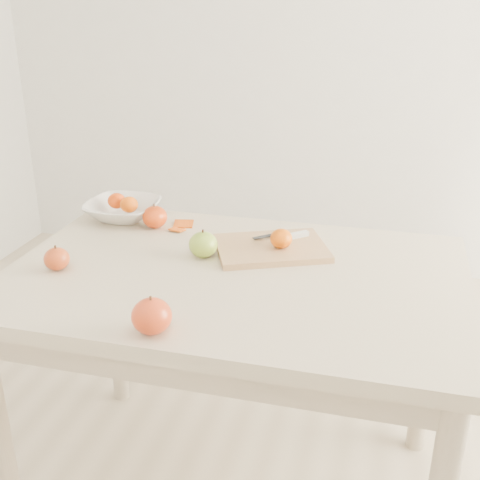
# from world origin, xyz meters

# --- Properties ---
(table) EXTENTS (1.20, 0.80, 0.75)m
(table) POSITION_xyz_m (0.00, 0.00, 0.65)
(table) COLOR beige
(table) RESTS_ON ground
(cutting_board) EXTENTS (0.37, 0.33, 0.02)m
(cutting_board) POSITION_xyz_m (0.06, 0.16, 0.76)
(cutting_board) COLOR tan
(cutting_board) RESTS_ON table
(board_tangerine) EXTENTS (0.06, 0.06, 0.05)m
(board_tangerine) POSITION_xyz_m (0.09, 0.15, 0.80)
(board_tangerine) COLOR #DD5107
(board_tangerine) RESTS_ON cutting_board
(fruit_bowl) EXTENTS (0.23, 0.23, 0.06)m
(fruit_bowl) POSITION_xyz_m (-0.45, 0.30, 0.78)
(fruit_bowl) COLOR white
(fruit_bowl) RESTS_ON table
(bowl_tangerine_near) EXTENTS (0.06, 0.06, 0.05)m
(bowl_tangerine_near) POSITION_xyz_m (-0.48, 0.31, 0.80)
(bowl_tangerine_near) COLOR #DA4807
(bowl_tangerine_near) RESTS_ON fruit_bowl
(bowl_tangerine_far) EXTENTS (0.06, 0.06, 0.05)m
(bowl_tangerine_far) POSITION_xyz_m (-0.42, 0.28, 0.80)
(bowl_tangerine_far) COLOR #D86007
(bowl_tangerine_far) RESTS_ON fruit_bowl
(orange_peel_a) EXTENTS (0.07, 0.06, 0.01)m
(orange_peel_a) POSITION_xyz_m (-0.24, 0.28, 0.75)
(orange_peel_a) COLOR #C44B0D
(orange_peel_a) RESTS_ON table
(orange_peel_b) EXTENTS (0.05, 0.04, 0.01)m
(orange_peel_b) POSITION_xyz_m (-0.25, 0.23, 0.75)
(orange_peel_b) COLOR #CF520E
(orange_peel_b) RESTS_ON table
(paring_knife) EXTENTS (0.15, 0.10, 0.01)m
(paring_knife) POSITION_xyz_m (0.11, 0.23, 0.78)
(paring_knife) COLOR silver
(paring_knife) RESTS_ON cutting_board
(apple_green) EXTENTS (0.08, 0.08, 0.07)m
(apple_green) POSITION_xyz_m (-0.11, 0.07, 0.79)
(apple_green) COLOR #628D14
(apple_green) RESTS_ON table
(apple_red_d) EXTENTS (0.07, 0.07, 0.06)m
(apple_red_d) POSITION_xyz_m (-0.46, -0.10, 0.78)
(apple_red_d) COLOR maroon
(apple_red_d) RESTS_ON table
(apple_red_c) EXTENTS (0.09, 0.09, 0.08)m
(apple_red_c) POSITION_xyz_m (-0.10, -0.34, 0.79)
(apple_red_c) COLOR maroon
(apple_red_c) RESTS_ON table
(apple_red_a) EXTENTS (0.08, 0.08, 0.07)m
(apple_red_a) POSITION_xyz_m (-0.32, 0.24, 0.78)
(apple_red_a) COLOR #A01404
(apple_red_a) RESTS_ON table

